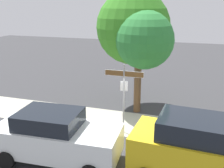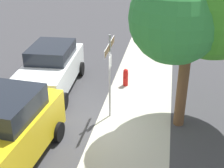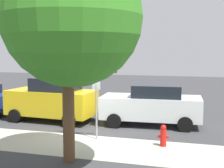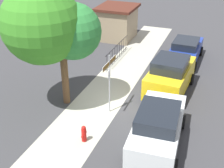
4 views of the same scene
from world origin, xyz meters
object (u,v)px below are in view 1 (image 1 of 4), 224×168
at_px(fire_hydrant, 73,115).
at_px(car_white, 56,136).
at_px(street_sign, 124,86).
at_px(shade_tree, 135,31).
at_px(car_yellow, 197,149).

bearing_deg(fire_hydrant, car_white, -74.17).
bearing_deg(street_sign, shade_tree, 94.55).
bearing_deg(car_white, fire_hydrant, 102.42).
bearing_deg(car_yellow, car_white, -171.17).
distance_m(shade_tree, car_white, 6.74).
xyz_separation_m(shade_tree, car_white, (-1.48, -5.73, -3.22)).
xyz_separation_m(car_white, fire_hydrant, (-0.86, 3.02, -0.56)).
bearing_deg(shade_tree, car_white, -104.48).
relative_size(car_white, fire_hydrant, 5.86).
distance_m(street_sign, car_white, 3.51).
relative_size(shade_tree, car_yellow, 1.44).
bearing_deg(fire_hydrant, shade_tree, 49.20).
bearing_deg(street_sign, car_yellow, -38.13).
distance_m(car_yellow, fire_hydrant, 6.23).
relative_size(shade_tree, car_white, 1.36).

